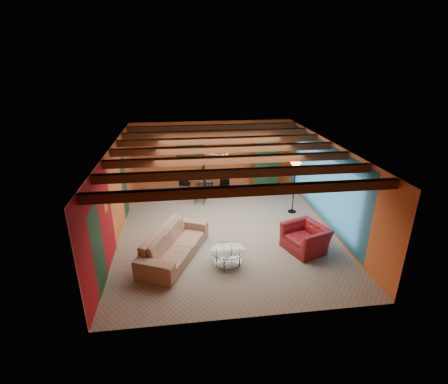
{
  "coord_description": "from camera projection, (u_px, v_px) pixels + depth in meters",
  "views": [
    {
      "loc": [
        -1.24,
        -9.35,
        5.03
      ],
      "look_at": [
        0.0,
        0.2,
        1.15
      ],
      "focal_mm": 26.64,
      "sensor_mm": 36.0,
      "label": 1
    }
  ],
  "objects": [
    {
      "name": "vase",
      "position": [
        204.0,
        169.0,
        12.75
      ],
      "size": [
        0.18,
        0.18,
        0.19
      ],
      "primitive_type": "imported",
      "rotation": [
        0.0,
        0.0,
        0.03
      ],
      "color": "orange",
      "rests_on": "dining_table"
    },
    {
      "name": "painting",
      "position": [
        190.0,
        148.0,
        13.55
      ],
      "size": [
        1.05,
        0.03,
        0.65
      ],
      "primitive_type": "cube",
      "color": "black",
      "rests_on": "wall_back"
    },
    {
      "name": "room",
      "position": [
        224.0,
        155.0,
        9.85
      ],
      "size": [
        6.52,
        8.01,
        2.71
      ],
      "color": "gray",
      "rests_on": "ground"
    },
    {
      "name": "coffee_table",
      "position": [
        228.0,
        257.0,
        8.65
      ],
      "size": [
        1.14,
        1.14,
        0.45
      ],
      "primitive_type": null,
      "rotation": [
        0.0,
        0.0,
        0.34
      ],
      "color": "silver",
      "rests_on": "ground"
    },
    {
      "name": "ceiling_fan",
      "position": [
        225.0,
        156.0,
        9.75
      ],
      "size": [
        1.5,
        1.5,
        0.44
      ],
      "primitive_type": null,
      "color": "#472614",
      "rests_on": "ceiling"
    },
    {
      "name": "dining_table",
      "position": [
        204.0,
        183.0,
        12.97
      ],
      "size": [
        2.36,
        2.36,
        0.99
      ],
      "primitive_type": null,
      "rotation": [
        0.0,
        0.0,
        -0.28
      ],
      "color": "white",
      "rests_on": "ground"
    },
    {
      "name": "potted_plant",
      "position": [
        267.0,
        134.0,
        13.49
      ],
      "size": [
        0.45,
        0.4,
        0.45
      ],
      "primitive_type": "imported",
      "rotation": [
        0.0,
        0.0,
        0.13
      ],
      "color": "#26661E",
      "rests_on": "armoire"
    },
    {
      "name": "sofa",
      "position": [
        174.0,
        244.0,
        8.96
      ],
      "size": [
        2.02,
        2.81,
        0.76
      ],
      "primitive_type": "imported",
      "rotation": [
        0.0,
        0.0,
        1.14
      ],
      "color": "#8D6B5B",
      "rests_on": "ground"
    },
    {
      "name": "armoire",
      "position": [
        265.0,
        163.0,
        13.93
      ],
      "size": [
        1.21,
        0.83,
        1.93
      ],
      "primitive_type": "cube",
      "rotation": [
        0.0,
        0.0,
        0.28
      ],
      "color": "brown",
      "rests_on": "ground"
    },
    {
      "name": "armchair",
      "position": [
        305.0,
        238.0,
        9.28
      ],
      "size": [
        1.33,
        1.42,
        0.74
      ],
      "primitive_type": "imported",
      "rotation": [
        0.0,
        0.0,
        -1.2
      ],
      "color": "maroon",
      "rests_on": "ground"
    },
    {
      "name": "floor_lamp",
      "position": [
        294.0,
        188.0,
        11.38
      ],
      "size": [
        0.43,
        0.43,
        1.81
      ],
      "primitive_type": null,
      "rotation": [
        0.0,
        0.0,
        0.21
      ],
      "color": "black",
      "rests_on": "ground"
    }
  ]
}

